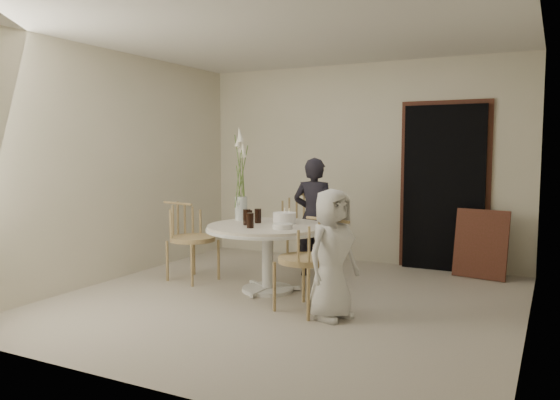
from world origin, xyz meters
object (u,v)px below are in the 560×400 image
at_px(table, 267,235).
at_px(chair_right, 317,251).
at_px(birthday_cake, 284,218).
at_px(girl, 314,217).
at_px(chair_left, 185,229).
at_px(boy, 332,254).
at_px(chair_far, 300,219).
at_px(flower_vase, 241,184).

height_order(table, chair_right, chair_right).
xyz_separation_m(table, birthday_cake, (0.12, 0.18, 0.18)).
xyz_separation_m(girl, birthday_cake, (-0.05, -0.72, 0.07)).
relative_size(chair_left, boy, 0.77).
distance_m(chair_far, birthday_cake, 1.24).
height_order(chair_right, birthday_cake, chair_right).
distance_m(table, birthday_cake, 0.28).
bearing_deg(chair_far, chair_right, -60.22).
xyz_separation_m(chair_far, chair_right, (1.04, -1.87, -0.03)).
distance_m(table, chair_far, 1.37).
xyz_separation_m(chair_right, birthday_cake, (-0.68, 0.70, 0.19)).
bearing_deg(girl, flower_vase, 40.45).
xyz_separation_m(chair_far, chair_left, (-0.90, -1.29, -0.03)).
xyz_separation_m(chair_far, girl, (0.41, -0.45, 0.10)).
bearing_deg(table, boy, -30.70).
bearing_deg(chair_right, birthday_cake, -119.24).
xyz_separation_m(chair_right, girl, (-0.64, 1.42, 0.12)).
height_order(chair_right, chair_left, chair_right).
bearing_deg(flower_vase, birthday_cake, -5.69).
relative_size(girl, boy, 1.21).
distance_m(chair_far, chair_right, 2.14).
bearing_deg(chair_far, boy, -57.05).
height_order(table, boy, boy).
distance_m(chair_far, boy, 2.29).
relative_size(chair_far, girl, 0.67).
bearing_deg(chair_far, girl, -47.47).
bearing_deg(flower_vase, girl, 46.01).
bearing_deg(table, birthday_cake, 56.63).
bearing_deg(chair_far, flower_vase, -101.16).
xyz_separation_m(chair_left, boy, (2.13, -0.64, 0.00)).
bearing_deg(table, girl, 79.69).
distance_m(chair_right, chair_left, 2.03).
xyz_separation_m(boy, birthday_cake, (-0.86, 0.76, 0.19)).
bearing_deg(chair_left, girl, -46.08).
height_order(chair_left, birthday_cake, chair_left).
xyz_separation_m(boy, flower_vase, (-1.46, 0.82, 0.55)).
xyz_separation_m(chair_right, chair_left, (-1.94, 0.58, -0.00)).
height_order(chair_far, chair_left, chair_far).
bearing_deg(flower_vase, table, -26.63).
relative_size(table, flower_vase, 1.24).
bearing_deg(chair_left, chair_far, -23.71).
bearing_deg(table, chair_right, -32.94).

